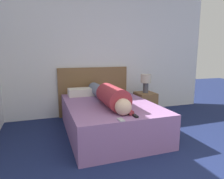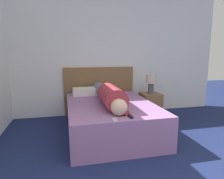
# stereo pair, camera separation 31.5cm
# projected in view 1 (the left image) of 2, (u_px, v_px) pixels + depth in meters

# --- Properties ---
(wall_back) EXTENTS (5.13, 0.06, 2.60)m
(wall_back) POSITION_uv_depth(u_px,v_px,m) (100.00, 55.00, 4.30)
(wall_back) COLOR white
(wall_back) RESTS_ON ground_plane
(bed) EXTENTS (1.39, 1.93, 0.51)m
(bed) POSITION_uv_depth(u_px,v_px,m) (109.00, 117.00, 3.38)
(bed) COLOR #936699
(bed) RESTS_ON ground_plane
(headboard) EXTENTS (1.51, 0.04, 1.03)m
(headboard) POSITION_uv_depth(u_px,v_px,m) (94.00, 91.00, 4.32)
(headboard) COLOR brown
(headboard) RESTS_ON ground_plane
(nightstand) EXTENTS (0.38, 0.41, 0.52)m
(nightstand) POSITION_uv_depth(u_px,v_px,m) (145.00, 105.00, 4.18)
(nightstand) COLOR brown
(nightstand) RESTS_ON ground_plane
(table_lamp) EXTENTS (0.21, 0.21, 0.38)m
(table_lamp) POSITION_uv_depth(u_px,v_px,m) (146.00, 81.00, 4.09)
(table_lamp) COLOR #4C4C51
(table_lamp) RESTS_ON nightstand
(person_lying) EXTENTS (0.33, 1.74, 0.33)m
(person_lying) POSITION_uv_depth(u_px,v_px,m) (108.00, 95.00, 3.22)
(person_lying) COLOR #DBB293
(person_lying) RESTS_ON bed
(pillow_near_headboard) EXTENTS (0.56, 0.29, 0.14)m
(pillow_near_headboard) POSITION_uv_depth(u_px,v_px,m) (83.00, 92.00, 3.90)
(pillow_near_headboard) COLOR silver
(pillow_near_headboard) RESTS_ON bed
(tv_remote) EXTENTS (0.04, 0.15, 0.02)m
(tv_remote) POSITION_uv_depth(u_px,v_px,m) (135.00, 116.00, 2.60)
(tv_remote) COLOR black
(tv_remote) RESTS_ON bed
(cell_phone) EXTENTS (0.06, 0.13, 0.01)m
(cell_phone) POSITION_uv_depth(u_px,v_px,m) (121.00, 120.00, 2.46)
(cell_phone) COLOR #B2B7BC
(cell_phone) RESTS_ON bed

